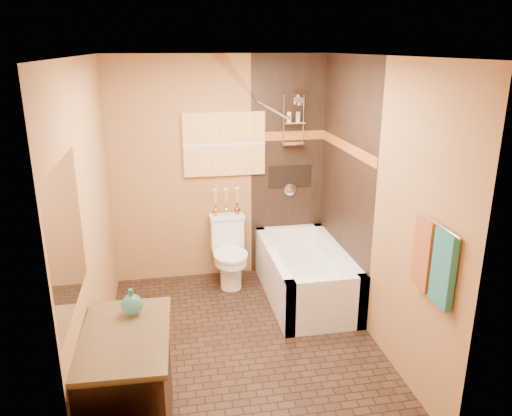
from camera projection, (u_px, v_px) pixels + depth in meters
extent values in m
plane|color=black|center=(242.00, 343.00, 4.53)|extent=(3.00, 3.00, 0.00)
cube|color=#9C6B3C|center=(91.00, 222.00, 3.94)|extent=(0.02, 3.00, 2.50)
cube|color=#9C6B3C|center=(376.00, 205.00, 4.36)|extent=(0.02, 3.00, 2.50)
cube|color=#9C6B3C|center=(220.00, 171.00, 5.55)|extent=(2.40, 0.02, 2.50)
cube|color=#9C6B3C|center=(283.00, 298.00, 2.75)|extent=(2.40, 0.02, 2.50)
plane|color=silver|center=(239.00, 56.00, 3.76)|extent=(3.00, 3.00, 0.00)
cube|color=black|center=(288.00, 168.00, 5.67)|extent=(0.85, 0.01, 2.50)
cube|color=black|center=(345.00, 183.00, 5.06)|extent=(0.01, 1.50, 2.50)
cube|color=brown|center=(289.00, 136.00, 5.55)|extent=(0.85, 0.01, 0.10)
cube|color=brown|center=(346.00, 147.00, 4.94)|extent=(0.01, 1.50, 0.10)
cube|color=black|center=(290.00, 176.00, 5.70)|extent=(0.50, 0.01, 0.25)
cylinder|color=silver|center=(295.00, 95.00, 5.29)|extent=(0.02, 0.26, 0.02)
cylinder|color=silver|center=(298.00, 101.00, 5.17)|extent=(0.11, 0.11, 0.09)
cylinder|color=silver|center=(290.00, 189.00, 5.73)|extent=(0.14, 0.02, 0.14)
cylinder|color=silver|center=(270.00, 108.00, 4.68)|extent=(0.03, 1.55, 0.03)
cylinder|color=silver|center=(436.00, 224.00, 3.30)|extent=(0.02, 0.55, 0.02)
cube|color=#1D635B|center=(443.00, 269.00, 3.27)|extent=(0.05, 0.22, 0.52)
cube|color=brown|center=(424.00, 253.00, 3.51)|extent=(0.05, 0.22, 0.52)
cube|color=#CB872F|center=(224.00, 144.00, 5.44)|extent=(0.90, 0.04, 0.70)
cube|color=white|center=(67.00, 238.00, 2.93)|extent=(0.01, 1.00, 0.90)
cube|color=white|center=(326.00, 305.00, 4.64)|extent=(0.80, 0.10, 0.55)
cube|color=white|center=(289.00, 248.00, 5.94)|extent=(0.80, 0.10, 0.55)
cube|color=white|center=(273.00, 276.00, 5.23)|extent=(0.10, 1.50, 0.55)
cube|color=white|center=(337.00, 271.00, 5.35)|extent=(0.10, 1.50, 0.55)
cube|color=white|center=(305.00, 282.00, 5.32)|extent=(0.64, 1.34, 0.35)
cube|color=white|center=(227.00, 233.00, 5.68)|extent=(0.37, 0.18, 0.37)
cube|color=white|center=(227.00, 217.00, 5.61)|extent=(0.39, 0.20, 0.04)
cylinder|color=white|center=(231.00, 273.00, 5.52)|extent=(0.23, 0.23, 0.37)
cylinder|color=white|center=(231.00, 259.00, 5.46)|extent=(0.36, 0.36, 0.10)
cylinder|color=white|center=(231.00, 255.00, 5.45)|extent=(0.38, 0.38, 0.03)
cube|color=black|center=(128.00, 390.00, 3.32)|extent=(0.57, 0.90, 0.78)
cube|color=black|center=(125.00, 337.00, 3.19)|extent=(0.60, 0.95, 0.04)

